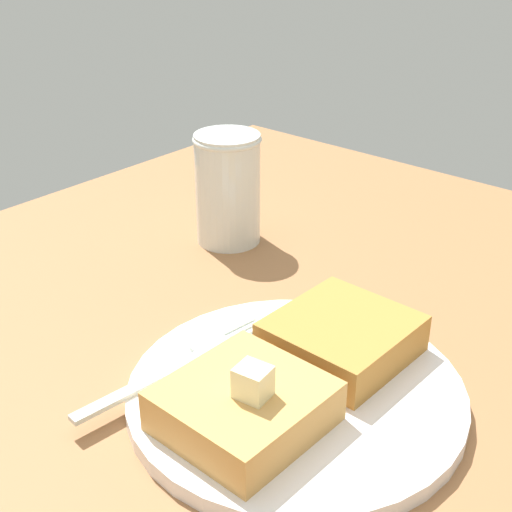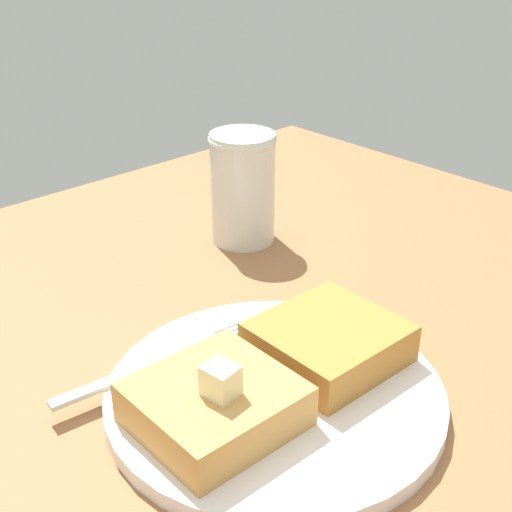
% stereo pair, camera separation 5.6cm
% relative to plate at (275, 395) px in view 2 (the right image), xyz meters
% --- Properties ---
extents(plate, '(0.22, 0.22, 0.01)m').
position_rel_plate_xyz_m(plate, '(0.00, 0.00, 0.00)').
color(plate, white).
rests_on(plate, table_surface).
extents(toast_slice_left, '(0.09, 0.09, 0.03)m').
position_rel_plate_xyz_m(toast_slice_left, '(-0.05, 0.00, 0.02)').
color(toast_slice_left, tan).
rests_on(toast_slice_left, plate).
extents(toast_slice_middle, '(0.09, 0.09, 0.03)m').
position_rel_plate_xyz_m(toast_slice_middle, '(0.05, -0.00, 0.02)').
color(toast_slice_middle, '#B97D36').
rests_on(toast_slice_middle, plate).
extents(butter_pat_primary, '(0.02, 0.02, 0.02)m').
position_rel_plate_xyz_m(butter_pat_primary, '(-0.05, -0.01, 0.04)').
color(butter_pat_primary, '#EFE9B3').
rests_on(butter_pat_primary, toast_slice_left).
extents(fork, '(0.16, 0.03, 0.00)m').
position_rel_plate_xyz_m(fork, '(-0.03, 0.07, 0.01)').
color(fork, silver).
rests_on(fork, plate).
extents(syrup_jar, '(0.06, 0.06, 0.11)m').
position_rel_plate_xyz_m(syrup_jar, '(0.15, 0.20, 0.04)').
color(syrup_jar, '#5C2B0A').
rests_on(syrup_jar, table_surface).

